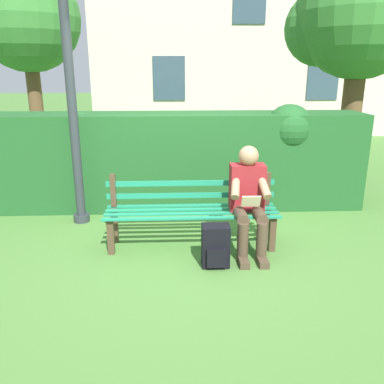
% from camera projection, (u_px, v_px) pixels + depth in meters
% --- Properties ---
extents(ground, '(60.00, 60.00, 0.00)m').
position_uv_depth(ground, '(192.00, 246.00, 4.63)').
color(ground, '#477533').
extents(park_bench, '(1.93, 0.48, 0.81)m').
position_uv_depth(park_bench, '(191.00, 211.00, 4.56)').
color(park_bench, '#4C3828').
rests_on(park_bench, ground).
extents(person_seated, '(0.44, 0.73, 1.16)m').
position_uv_depth(person_seated, '(249.00, 197.00, 4.38)').
color(person_seated, maroon).
rests_on(person_seated, ground).
extents(hedge_backdrop, '(5.34, 0.82, 1.48)m').
position_uv_depth(hedge_backdrop, '(177.00, 158.00, 5.80)').
color(hedge_backdrop, '#1E5123').
rests_on(hedge_backdrop, ground).
extents(tree, '(2.30, 2.19, 3.94)m').
position_uv_depth(tree, '(355.00, 18.00, 6.80)').
color(tree, brown).
rests_on(tree, ground).
extents(building_facade, '(8.78, 2.86, 5.97)m').
position_uv_depth(building_facade, '(240.00, 33.00, 12.37)').
color(building_facade, beige).
rests_on(building_facade, ground).
extents(backpack, '(0.28, 0.27, 0.44)m').
position_uv_depth(backpack, '(216.00, 246.00, 4.12)').
color(backpack, black).
rests_on(backpack, ground).
extents(tree_far, '(2.22, 2.12, 3.97)m').
position_uv_depth(tree_far, '(23.00, 21.00, 8.08)').
color(tree_far, brown).
rests_on(tree_far, ground).
extents(lamp_post, '(0.28, 0.28, 3.63)m').
position_uv_depth(lamp_post, '(68.00, 54.00, 4.75)').
color(lamp_post, '#2D3338').
rests_on(lamp_post, ground).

